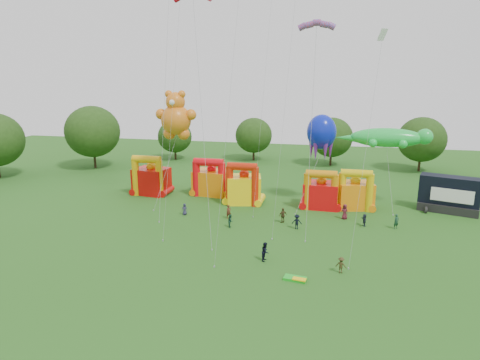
% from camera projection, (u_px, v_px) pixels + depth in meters
% --- Properties ---
extents(ground, '(160.00, 160.00, 0.00)m').
position_uv_depth(ground, '(223.00, 296.00, 35.57)').
color(ground, '#265919').
rests_on(ground, ground).
extents(tree_ring, '(122.57, 124.66, 12.07)m').
position_uv_depth(tree_ring, '(211.00, 221.00, 34.87)').
color(tree_ring, '#352314').
rests_on(tree_ring, ground).
extents(bouncy_castle_0, '(5.44, 4.64, 6.20)m').
position_uv_depth(bouncy_castle_0, '(151.00, 179.00, 65.17)').
color(bouncy_castle_0, '#C30B09').
rests_on(bouncy_castle_0, ground).
extents(bouncy_castle_1, '(5.48, 4.59, 5.84)m').
position_uv_depth(bouncy_castle_1, '(211.00, 180.00, 64.93)').
color(bouncy_castle_1, orange).
rests_on(bouncy_castle_1, ground).
extents(bouncy_castle_2, '(5.30, 4.58, 6.10)m').
position_uv_depth(bouncy_castle_2, '(244.00, 187.00, 60.51)').
color(bouncy_castle_2, yellow).
rests_on(bouncy_castle_2, ground).
extents(bouncy_castle_3, '(4.78, 3.90, 5.53)m').
position_uv_depth(bouncy_castle_3, '(321.00, 193.00, 58.45)').
color(bouncy_castle_3, red).
rests_on(bouncy_castle_3, ground).
extents(bouncy_castle_4, '(5.28, 4.58, 5.67)m').
position_uv_depth(bouncy_castle_4, '(355.00, 193.00, 58.23)').
color(bouncy_castle_4, orange).
rests_on(bouncy_castle_4, ground).
extents(stage_trailer, '(7.92, 4.91, 4.86)m').
position_uv_depth(stage_trailer, '(449.00, 195.00, 56.77)').
color(stage_trailer, black).
rests_on(stage_trailer, ground).
extents(teddy_bear_kite, '(5.71, 5.69, 15.93)m').
position_uv_depth(teddy_bear_kite, '(171.00, 144.00, 57.62)').
color(teddy_bear_kite, orange).
rests_on(teddy_bear_kite, ground).
extents(gecko_kite, '(12.66, 6.38, 11.02)m').
position_uv_depth(gecko_kite, '(388.00, 151.00, 57.31)').
color(gecko_kite, green).
rests_on(gecko_kite, ground).
extents(octopus_kite, '(4.85, 8.65, 12.63)m').
position_uv_depth(octopus_kite, '(314.00, 163.00, 58.60)').
color(octopus_kite, '#0B1CB1').
rests_on(octopus_kite, ground).
extents(parafoil_kites, '(21.46, 12.78, 32.38)m').
position_uv_depth(parafoil_kites, '(199.00, 113.00, 46.52)').
color(parafoil_kites, red).
rests_on(parafoil_kites, ground).
extents(diamond_kites, '(22.47, 21.82, 41.09)m').
position_uv_depth(diamond_kites, '(256.00, 79.00, 45.40)').
color(diamond_kites, '#E1410A').
rests_on(diamond_kites, ground).
extents(folded_kite_bundle, '(2.12, 1.32, 0.31)m').
position_uv_depth(folded_kite_bundle, '(296.00, 279.00, 38.25)').
color(folded_kite_bundle, green).
rests_on(folded_kite_bundle, ground).
extents(spectator_0, '(0.85, 0.66, 1.54)m').
position_uv_depth(spectator_0, '(185.00, 209.00, 55.77)').
color(spectator_0, '#2C2B48').
rests_on(spectator_0, ground).
extents(spectator_1, '(0.78, 0.73, 1.80)m').
position_uv_depth(spectator_1, '(229.00, 212.00, 54.32)').
color(spectator_1, '#542618').
rests_on(spectator_1, ground).
extents(spectator_2, '(0.70, 0.84, 1.58)m').
position_uv_depth(spectator_2, '(231.00, 221.00, 51.32)').
color(spectator_2, '#183E2C').
rests_on(spectator_2, ground).
extents(spectator_3, '(1.18, 0.70, 1.81)m').
position_uv_depth(spectator_3, '(297.00, 222.00, 50.67)').
color(spectator_3, black).
rests_on(spectator_3, ground).
extents(spectator_4, '(1.16, 1.04, 1.89)m').
position_uv_depth(spectator_4, '(283.00, 215.00, 52.81)').
color(spectator_4, '#48381C').
rests_on(spectator_4, ground).
extents(spectator_5, '(0.76, 1.48, 1.53)m').
position_uv_depth(spectator_5, '(364.00, 220.00, 51.69)').
color(spectator_5, '#202536').
rests_on(spectator_5, ground).
extents(spectator_6, '(1.14, 1.05, 1.96)m').
position_uv_depth(spectator_6, '(345.00, 212.00, 54.10)').
color(spectator_6, '#5A1925').
rests_on(spectator_6, ground).
extents(spectator_7, '(0.79, 0.73, 1.81)m').
position_uv_depth(spectator_7, '(396.00, 221.00, 50.76)').
color(spectator_7, '#193E28').
rests_on(spectator_7, ground).
extents(spectator_8, '(0.79, 0.98, 1.91)m').
position_uv_depth(spectator_8, '(265.00, 252.00, 42.06)').
color(spectator_8, black).
rests_on(spectator_8, ground).
extents(spectator_9, '(1.12, 0.82, 1.56)m').
position_uv_depth(spectator_9, '(341.00, 265.00, 39.50)').
color(spectator_9, '#383016').
rests_on(spectator_9, ground).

